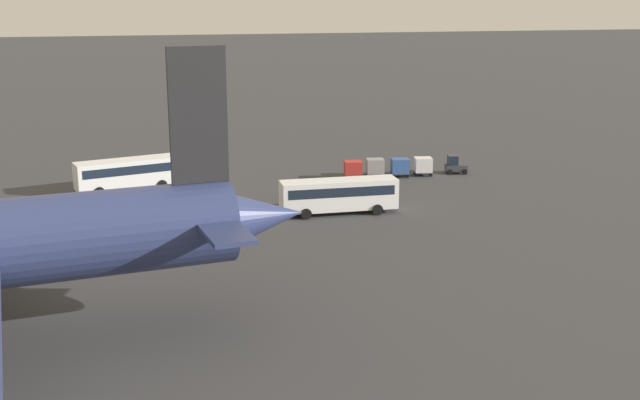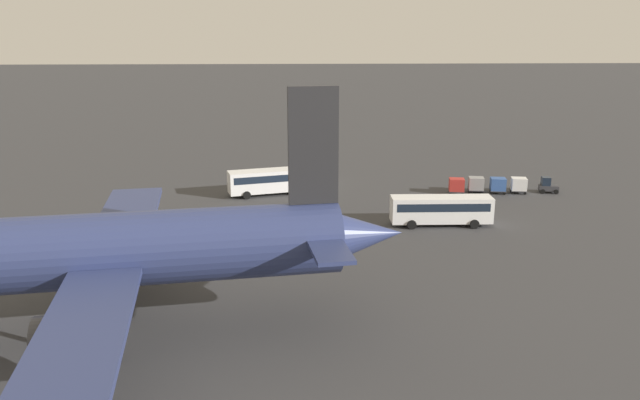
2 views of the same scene
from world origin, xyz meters
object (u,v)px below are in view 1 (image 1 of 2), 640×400
Objects in this scene: baggage_tug at (455,165)px; cargo_cart_white at (423,165)px; cargo_cart_grey at (375,167)px; cargo_cart_red at (353,169)px; shuttle_bus_far at (339,193)px; worker_person at (180,165)px; cargo_cart_blue at (400,166)px; shuttle_bus_near at (127,172)px.

baggage_tug is 1.15× the size of cargo_cart_white.
baggage_tug is 9.42m from cargo_cart_grey.
baggage_tug is at bearing -178.95° from cargo_cart_red.
shuttle_bus_far reaches higher than worker_person.
shuttle_bus_far is 4.92× the size of cargo_cart_red.
cargo_cart_grey reaches higher than worker_person.
baggage_tug is 3.94m from cargo_cart_white.
cargo_cart_blue is at bearing 10.52° from baggage_tug.
cargo_cart_white is (-13.33, -13.16, -0.74)m from shuttle_bus_far.
cargo_cart_blue is at bearing -179.15° from cargo_cart_red.
shuttle_bus_near is 4.88× the size of cargo_cart_grey.
baggage_tug is at bearing 164.18° from shuttle_bus_near.
cargo_cart_blue is (6.67, 0.14, 0.25)m from baggage_tug.
cargo_cart_blue reaches higher than worker_person.
shuttle_bus_near is at bearing -2.05° from cargo_cart_red.
cargo_cart_blue is 1.00× the size of cargo_cart_red.
cargo_cart_grey is (2.74, -0.53, 0.00)m from cargo_cart_blue.
worker_person is at bearing -18.90° from cargo_cart_grey.
cargo_cart_blue is (-23.82, 7.75, 0.32)m from worker_person.
shuttle_bus_near reaches higher than cargo_cart_red.
cargo_cart_red is (12.15, 0.22, 0.25)m from baggage_tug.
baggage_tug is at bearing 177.65° from cargo_cart_grey.
cargo_cart_white is 8.22m from cargo_cart_red.
cargo_cart_white is at bearing 174.05° from cargo_cart_grey.
shuttle_bus_near is 29.79m from cargo_cart_blue.
baggage_tug is 6.67m from cargo_cart_blue.
cargo_cart_grey is (-27.03, 0.26, -0.76)m from shuttle_bus_near.
cargo_cart_blue is 2.79m from cargo_cart_grey.
cargo_cart_grey is at bearing 6.95° from baggage_tug.
shuttle_bus_near is 23.74m from shuttle_bus_far.
cargo_cart_grey is 1.00× the size of cargo_cart_red.
worker_person is at bearing -4.71° from baggage_tug.
baggage_tug is 1.15× the size of cargo_cart_red.
cargo_cart_red is (-5.11, -13.12, -0.74)m from shuttle_bus_far.
cargo_cart_red is at bearing 0.26° from cargo_cart_white.
baggage_tug is at bearing -177.29° from cargo_cart_white.
shuttle_bus_far is at bearing 129.09° from shuttle_bus_near.
shuttle_bus_near is 9.22m from worker_person.
baggage_tug is 1.48× the size of worker_person.
worker_person is at bearing -18.01° from cargo_cart_blue.
shuttle_bus_near is 4.88× the size of cargo_cart_blue.
shuttle_bus_far reaches higher than baggage_tug.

